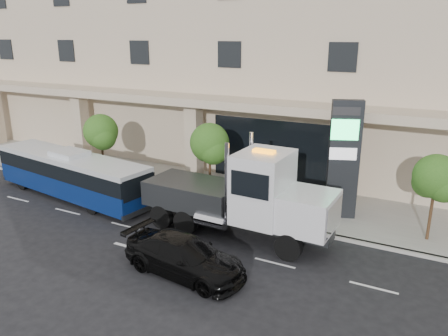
% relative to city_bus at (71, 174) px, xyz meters
% --- Properties ---
extents(ground, '(120.00, 120.00, 0.00)m').
position_rel_city_bus_xyz_m(ground, '(9.37, -0.28, -1.44)').
color(ground, black).
rests_on(ground, ground).
extents(sidewalk, '(120.00, 6.00, 0.15)m').
position_rel_city_bus_xyz_m(sidewalk, '(9.37, 4.72, -1.36)').
color(sidewalk, gray).
rests_on(sidewalk, ground).
extents(curb, '(120.00, 0.30, 0.15)m').
position_rel_city_bus_xyz_m(curb, '(9.37, 1.72, -1.36)').
color(curb, gray).
rests_on(curb, ground).
extents(convention_center, '(60.00, 17.60, 20.00)m').
position_rel_city_bus_xyz_m(convention_center, '(9.37, 15.14, 8.53)').
color(convention_center, '#BFAA8F').
rests_on(convention_center, ground).
extents(tree_left, '(2.27, 2.20, 4.22)m').
position_rel_city_bus_xyz_m(tree_left, '(-0.60, 3.31, 1.67)').
color(tree_left, '#422B19').
rests_on(tree_left, sidewalk).
extents(tree_mid, '(2.28, 2.20, 4.38)m').
position_rel_city_bus_xyz_m(tree_mid, '(7.40, 3.31, 1.82)').
color(tree_mid, '#422B19').
rests_on(tree_mid, sidewalk).
extents(tree_right, '(2.10, 2.00, 4.04)m').
position_rel_city_bus_xyz_m(tree_right, '(18.90, 3.31, 1.60)').
color(tree_right, '#422B19').
rests_on(tree_right, sidewalk).
extents(city_bus, '(11.38, 3.85, 2.83)m').
position_rel_city_bus_xyz_m(city_bus, '(0.00, 0.00, 0.00)').
color(city_bus, black).
rests_on(city_bus, ground).
extents(tow_truck, '(10.51, 2.86, 4.78)m').
position_rel_city_bus_xyz_m(tow_truck, '(11.12, -0.06, 0.53)').
color(tow_truck, '#2D3033').
rests_on(tow_truck, ground).
extents(black_sedan, '(5.45, 2.67, 1.53)m').
position_rel_city_bus_xyz_m(black_sedan, '(10.45, -4.21, -0.68)').
color(black_sedan, black).
rests_on(black_sedan, ground).
extents(signage_pylon, '(1.59, 1.05, 6.04)m').
position_rel_city_bus_xyz_m(signage_pylon, '(14.63, 4.09, 1.78)').
color(signage_pylon, black).
rests_on(signage_pylon, sidewalk).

